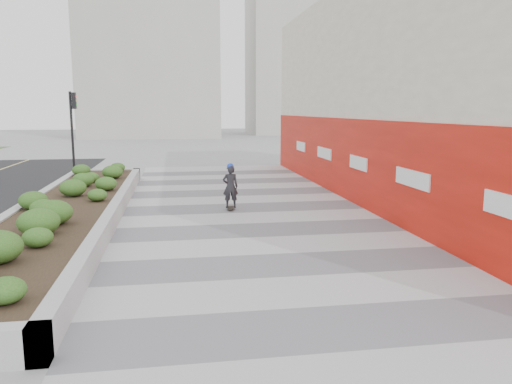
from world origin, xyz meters
The scene contains 9 objects.
ground centered at (0.00, 0.00, 0.00)m, with size 160.00×160.00×0.00m, color gray.
walkway centered at (0.00, 3.00, 0.01)m, with size 8.00×36.00×0.01m, color #A8A8AD.
building centered at (6.98, 8.98, 3.98)m, with size 6.04×24.08×8.00m.
planter centered at (-5.50, 7.00, 0.42)m, with size 3.00×18.00×0.90m.
traffic_signal_near centered at (-7.23, 17.50, 2.76)m, with size 0.33×0.28×4.20m.
distant_bldg_north_l centered at (-5.00, 55.00, 10.00)m, with size 16.00×12.00×20.00m, color #ADAAA3.
distant_bldg_north_r centered at (15.00, 60.00, 12.00)m, with size 14.00×10.00×24.00m, color #ADAAA3.
manhole_cover centered at (0.50, 3.00, 0.00)m, with size 0.44×0.44×0.01m, color #595654.
skateboarder centered at (-0.52, 7.97, 0.80)m, with size 0.53×0.74×1.58m.
Camera 1 is at (-2.31, -8.37, 3.33)m, focal length 35.00 mm.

